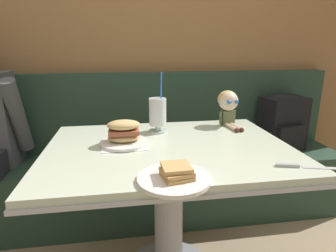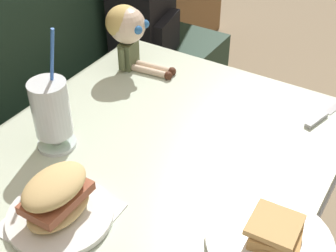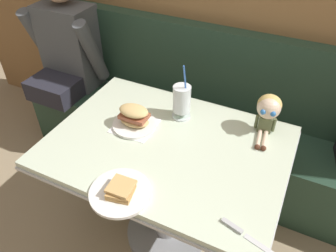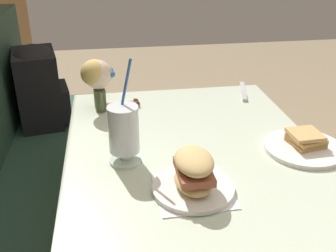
# 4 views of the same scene
# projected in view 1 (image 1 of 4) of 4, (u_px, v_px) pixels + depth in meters

# --- Properties ---
(wood_panel_wall) EXTENTS (4.40, 0.08, 2.40)m
(wood_panel_wall) POSITION_uv_depth(u_px,v_px,m) (149.00, 43.00, 1.98)
(wood_panel_wall) COLOR olive
(wood_panel_wall) RESTS_ON ground
(booth_bench) EXTENTS (2.60, 0.48, 1.00)m
(booth_bench) POSITION_uv_depth(u_px,v_px,m) (155.00, 170.00, 2.00)
(booth_bench) COLOR #233D2D
(booth_bench) RESTS_ON ground
(diner_table) EXTENTS (1.11, 0.81, 0.74)m
(diner_table) POSITION_uv_depth(u_px,v_px,m) (169.00, 184.00, 1.34)
(diner_table) COLOR beige
(diner_table) RESTS_ON ground
(toast_plate) EXTENTS (0.25, 0.25, 0.06)m
(toast_plate) POSITION_uv_depth(u_px,v_px,m) (175.00, 177.00, 0.95)
(toast_plate) COLOR white
(toast_plate) RESTS_ON diner_table
(milkshake_glass) EXTENTS (0.10, 0.10, 0.31)m
(milkshake_glass) POSITION_uv_depth(u_px,v_px,m) (158.00, 113.00, 1.46)
(milkshake_glass) COLOR silver
(milkshake_glass) RESTS_ON diner_table
(sandwich_plate) EXTENTS (0.22, 0.22, 0.12)m
(sandwich_plate) POSITION_uv_depth(u_px,v_px,m) (124.00, 135.00, 1.29)
(sandwich_plate) COLOR white
(sandwich_plate) RESTS_ON diner_table
(butter_knife) EXTENTS (0.23, 0.08, 0.01)m
(butter_knife) POSITION_uv_depth(u_px,v_px,m) (297.00, 166.00, 1.06)
(butter_knife) COLOR silver
(butter_knife) RESTS_ON diner_table
(seated_doll) EXTENTS (0.12, 0.22, 0.20)m
(seated_doll) POSITION_uv_depth(u_px,v_px,m) (228.00, 103.00, 1.58)
(seated_doll) COLOR #5B6642
(seated_doll) RESTS_ON diner_table
(backpack) EXTENTS (0.33, 0.29, 0.41)m
(backpack) POSITION_uv_depth(u_px,v_px,m) (283.00, 121.00, 2.02)
(backpack) COLOR black
(backpack) RESTS_ON booth_bench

